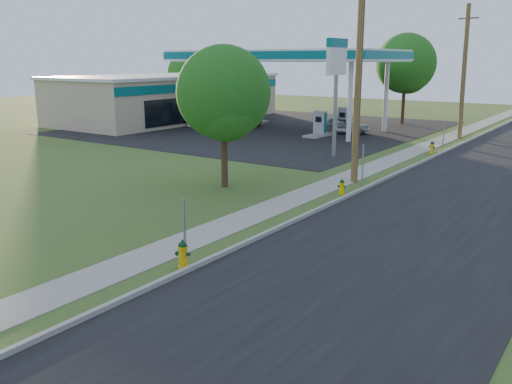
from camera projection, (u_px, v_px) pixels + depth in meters
ground_plane at (49, 324)px, 11.97m from camera, size 140.00×140.00×0.00m
road at (406, 241)px, 17.41m from camera, size 8.00×120.00×0.02m
curb at (299, 219)px, 19.63m from camera, size 0.15×120.00×0.15m
sidewalk at (259, 213)px, 20.62m from camera, size 1.50×120.00×0.03m
forecourt at (264, 127)px, 46.33m from camera, size 26.00×28.00×0.02m
utility_pole_mid at (358, 76)px, 24.64m from camera, size 1.40×0.32×9.80m
utility_pole_far at (464, 72)px, 38.99m from camera, size 1.40×0.32×9.50m
sign_post_near at (184, 234)px, 14.93m from camera, size 0.05×0.04×2.00m
sign_post_mid at (363, 167)px, 24.32m from camera, size 0.05×0.04×2.00m
sign_post_far at (443, 136)px, 34.02m from camera, size 0.05×0.04×2.00m
gas_canopy at (284, 57)px, 43.81m from camera, size 18.18×9.18×6.40m
fuel_pump_nw at (226, 119)px, 45.97m from camera, size 1.20×3.20×1.90m
fuel_pump_ne at (320, 127)px, 40.95m from camera, size 1.20×3.20×1.90m
fuel_pump_sw at (253, 115)px, 49.15m from camera, size 1.20×3.20×1.90m
fuel_pump_se at (343, 122)px, 44.13m from camera, size 1.20×3.20×1.90m
convenience_store at (169, 97)px, 51.95m from camera, size 10.40×22.40×4.25m
price_pylon at (337, 64)px, 31.08m from camera, size 0.34×2.04×6.85m
tree_verge at (224, 97)px, 23.80m from camera, size 4.19×4.19×6.35m
tree_lot at (406, 66)px, 47.53m from camera, size 5.25×5.25×7.96m
tree_back at (186, 74)px, 62.05m from camera, size 4.19×4.19×6.36m
hydrant_near at (183, 254)px, 15.10m from camera, size 0.43×0.38×0.83m
hydrant_mid at (342, 187)px, 23.40m from camera, size 0.35×0.31×0.67m
hydrant_far at (432, 147)px, 33.46m from camera, size 0.40×0.36×0.79m
car_red at (236, 119)px, 47.08m from camera, size 4.96×2.65×1.33m
car_silver at (344, 125)px, 42.54m from camera, size 4.23×2.60×1.35m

